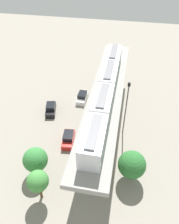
# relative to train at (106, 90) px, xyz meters

# --- Properties ---
(ground_plane) EXTENTS (120.00, 120.00, 0.00)m
(ground_plane) POSITION_rel_train_xyz_m (0.00, 2.02, -9.50)
(ground_plane) COLOR gray
(viaduct) EXTENTS (5.20, 35.80, 7.96)m
(viaduct) POSITION_rel_train_xyz_m (0.00, 2.02, -3.30)
(viaduct) COLOR #999691
(viaduct) RESTS_ON ground
(train) EXTENTS (2.64, 27.45, 3.24)m
(train) POSITION_rel_train_xyz_m (0.00, 0.00, 0.00)
(train) COLOR white
(train) RESTS_ON viaduct
(parked_car_black) EXTENTS (2.74, 4.51, 1.76)m
(parked_car_black) POSITION_rel_train_xyz_m (-11.16, 4.15, -8.75)
(parked_car_black) COLOR black
(parked_car_black) RESTS_ON ground
(parked_car_red) EXTENTS (2.25, 4.37, 1.76)m
(parked_car_red) POSITION_rel_train_xyz_m (-5.62, -2.93, -8.75)
(parked_car_red) COLOR red
(parked_car_red) RESTS_ON ground
(parked_car_white) EXTENTS (1.92, 4.25, 1.76)m
(parked_car_white) POSITION_rel_train_xyz_m (-5.82, 9.10, -8.75)
(parked_car_white) COLOR white
(parked_car_white) RESTS_ON ground
(tree_near_viaduct) EXTENTS (3.96, 3.96, 5.16)m
(tree_near_viaduct) POSITION_rel_train_xyz_m (5.11, -8.18, -6.33)
(tree_near_viaduct) COLOR brown
(tree_near_viaduct) RESTS_ON ground
(tree_mid_lot) EXTENTS (2.86, 2.86, 5.29)m
(tree_mid_lot) POSITION_rel_train_xyz_m (-6.60, -13.52, -5.67)
(tree_mid_lot) COLOR brown
(tree_mid_lot) RESTS_ON ground
(tree_far_corner) EXTENTS (3.59, 3.59, 4.91)m
(tree_far_corner) POSITION_rel_train_xyz_m (-8.47, -9.87, -6.39)
(tree_far_corner) COLOR brown
(tree_far_corner) RESTS_ON ground
(signal_post) EXTENTS (0.44, 0.28, 10.56)m
(signal_post) POSITION_rel_train_xyz_m (3.40, 1.12, -3.69)
(signal_post) COLOR #4C4C51
(signal_post) RESTS_ON ground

